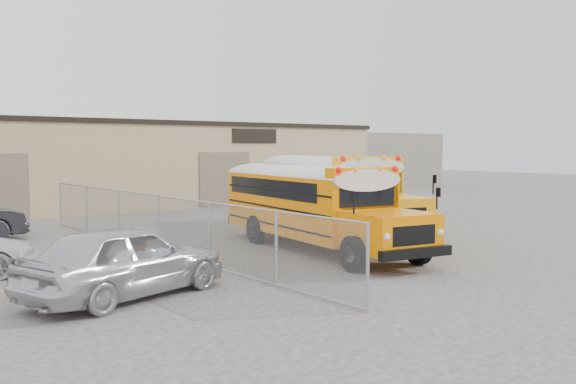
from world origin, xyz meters
TOP-DOWN VIEW (x-y plane):
  - ground at (0.00, 0.00)m, footprint 120.00×120.00m
  - warehouse at (-0.00, 19.99)m, footprint 30.20×10.20m
  - chainlink_fence at (-6.00, 3.00)m, footprint 0.07×18.07m
  - distant_building_right at (24.00, 24.00)m, footprint 10.00×8.00m
  - school_bus_left at (-0.79, 6.40)m, footprint 3.67×9.57m
  - school_bus_right at (3.37, 9.48)m, footprint 5.32×10.49m
  - tarp_bundle at (1.38, -0.47)m, footprint 1.12×1.06m
  - car_silver at (-9.23, -1.84)m, footprint 5.14×3.20m

SIDE VIEW (x-z plane):
  - ground at x=0.00m, z-range 0.00..0.00m
  - tarp_bundle at x=1.38m, z-range 0.02..1.38m
  - car_silver at x=-9.23m, z-range 0.00..1.63m
  - chainlink_fence at x=-6.00m, z-range 0.00..1.80m
  - school_bus_left at x=-0.79m, z-range 0.21..2.94m
  - school_bus_right at x=3.37m, z-range 0.23..3.22m
  - distant_building_right at x=24.00m, z-range 0.00..4.40m
  - warehouse at x=0.00m, z-range 0.04..4.71m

